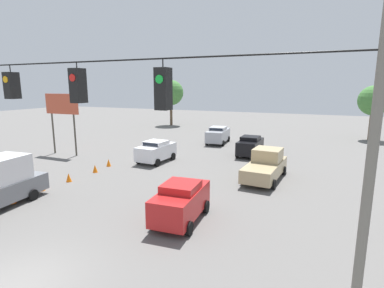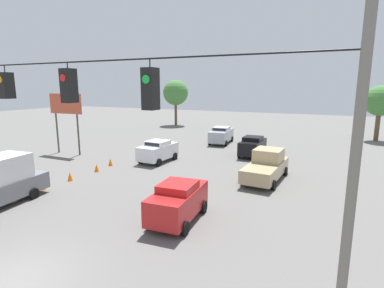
{
  "view_description": "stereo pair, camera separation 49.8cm",
  "coord_description": "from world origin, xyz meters",
  "px_view_note": "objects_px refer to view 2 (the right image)",
  "views": [
    {
      "loc": [
        -8.88,
        5.77,
        6.52
      ],
      "look_at": [
        -1.04,
        -12.35,
        2.7
      ],
      "focal_mm": 28.0,
      "sensor_mm": 36.0,
      "label": 1
    },
    {
      "loc": [
        -9.33,
        5.57,
        6.52
      ],
      "look_at": [
        -1.04,
        -12.35,
        2.7
      ],
      "focal_mm": 28.0,
      "sensor_mm": 36.0,
      "label": 2
    }
  ],
  "objects_px": {
    "overhead_signal_span": "(13,128)",
    "tree_horizon_left": "(380,101)",
    "sedan_silver_withflow_deep": "(221,135)",
    "traffic_cone_fifth": "(97,168)",
    "tree_horizon_right": "(176,93)",
    "traffic_cone_second": "(13,196)",
    "roadside_billboard": "(66,109)",
    "traffic_cone_third": "(43,185)",
    "sedan_red_crossing_near": "(178,201)",
    "traffic_cone_farthest": "(110,162)",
    "pickup_truck_tan_oncoming_far": "(266,166)",
    "sedan_white_withflow_far": "(158,151)",
    "sedan_black_oncoming_deep": "(253,146)",
    "traffic_cone_fourth": "(70,177)"
  },
  "relations": [
    {
      "from": "traffic_cone_third",
      "to": "pickup_truck_tan_oncoming_far",
      "type": "bearing_deg",
      "value": -147.01
    },
    {
      "from": "pickup_truck_tan_oncoming_far",
      "to": "sedan_white_withflow_far",
      "type": "height_order",
      "value": "pickup_truck_tan_oncoming_far"
    },
    {
      "from": "traffic_cone_fourth",
      "to": "overhead_signal_span",
      "type": "bearing_deg",
      "value": 129.63
    },
    {
      "from": "sedan_white_withflow_far",
      "to": "traffic_cone_farthest",
      "type": "bearing_deg",
      "value": 45.09
    },
    {
      "from": "sedan_silver_withflow_deep",
      "to": "pickup_truck_tan_oncoming_far",
      "type": "distance_m",
      "value": 13.8
    },
    {
      "from": "traffic_cone_second",
      "to": "traffic_cone_fourth",
      "type": "xyz_separation_m",
      "value": [
        0.07,
        -4.22,
        0.0
      ]
    },
    {
      "from": "tree_horizon_left",
      "to": "tree_horizon_right",
      "type": "xyz_separation_m",
      "value": [
        29.06,
        -2.91,
        0.66
      ]
    },
    {
      "from": "traffic_cone_farthest",
      "to": "traffic_cone_second",
      "type": "bearing_deg",
      "value": 91.21
    },
    {
      "from": "sedan_silver_withflow_deep",
      "to": "traffic_cone_fifth",
      "type": "xyz_separation_m",
      "value": [
        4.84,
        15.2,
        -0.7
      ]
    },
    {
      "from": "sedan_silver_withflow_deep",
      "to": "traffic_cone_fifth",
      "type": "relative_size",
      "value": 7.71
    },
    {
      "from": "traffic_cone_second",
      "to": "tree_horizon_left",
      "type": "xyz_separation_m",
      "value": [
        -21.41,
        -31.53,
        4.47
      ]
    },
    {
      "from": "overhead_signal_span",
      "to": "traffic_cone_second",
      "type": "height_order",
      "value": "overhead_signal_span"
    },
    {
      "from": "traffic_cone_fourth",
      "to": "tree_horizon_right",
      "type": "xyz_separation_m",
      "value": [
        7.58,
        -30.22,
        5.13
      ]
    },
    {
      "from": "sedan_silver_withflow_deep",
      "to": "sedan_black_oncoming_deep",
      "type": "bearing_deg",
      "value": 134.9
    },
    {
      "from": "overhead_signal_span",
      "to": "sedan_red_crossing_near",
      "type": "relative_size",
      "value": 4.85
    },
    {
      "from": "traffic_cone_fifth",
      "to": "traffic_cone_third",
      "type": "bearing_deg",
      "value": 86.45
    },
    {
      "from": "sedan_white_withflow_far",
      "to": "roadside_billboard",
      "type": "bearing_deg",
      "value": 5.72
    },
    {
      "from": "sedan_white_withflow_far",
      "to": "tree_horizon_left",
      "type": "distance_m",
      "value": 27.68
    },
    {
      "from": "sedan_black_oncoming_deep",
      "to": "roadside_billboard",
      "type": "distance_m",
      "value": 18.17
    },
    {
      "from": "sedan_red_crossing_near",
      "to": "traffic_cone_farthest",
      "type": "distance_m",
      "value": 12.01
    },
    {
      "from": "sedan_red_crossing_near",
      "to": "roadside_billboard",
      "type": "distance_m",
      "value": 19.05
    },
    {
      "from": "overhead_signal_span",
      "to": "sedan_white_withflow_far",
      "type": "distance_m",
      "value": 16.8
    },
    {
      "from": "sedan_black_oncoming_deep",
      "to": "traffic_cone_second",
      "type": "xyz_separation_m",
      "value": [
        9.71,
        17.09,
        -0.67
      ]
    },
    {
      "from": "sedan_silver_withflow_deep",
      "to": "tree_horizon_left",
      "type": "distance_m",
      "value": 19.48
    },
    {
      "from": "sedan_black_oncoming_deep",
      "to": "traffic_cone_second",
      "type": "bearing_deg",
      "value": 60.4
    },
    {
      "from": "traffic_cone_second",
      "to": "traffic_cone_fourth",
      "type": "height_order",
      "value": "same"
    },
    {
      "from": "sedan_red_crossing_near",
      "to": "sedan_white_withflow_far",
      "type": "relative_size",
      "value": 1.02
    },
    {
      "from": "sedan_red_crossing_near",
      "to": "traffic_cone_farthest",
      "type": "relative_size",
      "value": 6.71
    },
    {
      "from": "sedan_red_crossing_near",
      "to": "sedan_silver_withflow_deep",
      "type": "xyz_separation_m",
      "value": [
        4.83,
        -20.13,
        0.01
      ]
    },
    {
      "from": "tree_horizon_left",
      "to": "tree_horizon_right",
      "type": "bearing_deg",
      "value": -5.72
    },
    {
      "from": "sedan_black_oncoming_deep",
      "to": "roadside_billboard",
      "type": "relative_size",
      "value": 0.69
    },
    {
      "from": "traffic_cone_third",
      "to": "tree_horizon_right",
      "type": "xyz_separation_m",
      "value": [
        7.4,
        -32.27,
        5.13
      ]
    },
    {
      "from": "sedan_white_withflow_far",
      "to": "traffic_cone_farthest",
      "type": "distance_m",
      "value": 4.12
    },
    {
      "from": "overhead_signal_span",
      "to": "traffic_cone_farthest",
      "type": "bearing_deg",
      "value": -61.07
    },
    {
      "from": "overhead_signal_span",
      "to": "tree_horizon_left",
      "type": "height_order",
      "value": "overhead_signal_span"
    },
    {
      "from": "sedan_silver_withflow_deep",
      "to": "traffic_cone_second",
      "type": "relative_size",
      "value": 7.71
    },
    {
      "from": "sedan_white_withflow_far",
      "to": "traffic_cone_second",
      "type": "distance_m",
      "value": 11.83
    },
    {
      "from": "traffic_cone_fifth",
      "to": "sedan_white_withflow_far",
      "type": "bearing_deg",
      "value": -119.22
    },
    {
      "from": "traffic_cone_fifth",
      "to": "tree_horizon_right",
      "type": "xyz_separation_m",
      "value": [
        7.69,
        -27.69,
        5.13
      ]
    },
    {
      "from": "overhead_signal_span",
      "to": "tree_horizon_right",
      "type": "height_order",
      "value": "overhead_signal_span"
    },
    {
      "from": "sedan_black_oncoming_deep",
      "to": "tree_horizon_right",
      "type": "distance_m",
      "value": 24.94
    },
    {
      "from": "traffic_cone_fifth",
      "to": "tree_horizon_right",
      "type": "relative_size",
      "value": 0.08
    },
    {
      "from": "roadside_billboard",
      "to": "tree_horizon_right",
      "type": "relative_size",
      "value": 0.77
    },
    {
      "from": "sedan_white_withflow_far",
      "to": "tree_horizon_right",
      "type": "xyz_separation_m",
      "value": [
        10.34,
        -22.94,
        4.46
      ]
    },
    {
      "from": "overhead_signal_span",
      "to": "roadside_billboard",
      "type": "relative_size",
      "value": 3.4
    },
    {
      "from": "sedan_red_crossing_near",
      "to": "sedan_silver_withflow_deep",
      "type": "height_order",
      "value": "sedan_silver_withflow_deep"
    },
    {
      "from": "sedan_white_withflow_far",
      "to": "tree_horizon_right",
      "type": "bearing_deg",
      "value": -65.73
    },
    {
      "from": "sedan_red_crossing_near",
      "to": "pickup_truck_tan_oncoming_far",
      "type": "relative_size",
      "value": 0.73
    },
    {
      "from": "traffic_cone_third",
      "to": "traffic_cone_fifth",
      "type": "xyz_separation_m",
      "value": [
        -0.28,
        -4.58,
        0.0
      ]
    },
    {
      "from": "pickup_truck_tan_oncoming_far",
      "to": "traffic_cone_third",
      "type": "height_order",
      "value": "pickup_truck_tan_oncoming_far"
    }
  ]
}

